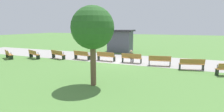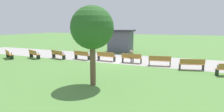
{
  "view_description": "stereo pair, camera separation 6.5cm",
  "coord_description": "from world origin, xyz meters",
  "px_view_note": "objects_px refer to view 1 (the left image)",
  "views": [
    {
      "loc": [
        6.33,
        -16.58,
        3.39
      ],
      "look_at": [
        0.0,
        -1.67,
        0.8
      ],
      "focal_mm": 30.2,
      "sensor_mm": 36.0,
      "label": 1
    },
    {
      "loc": [
        6.39,
        -16.55,
        3.39
      ],
      "look_at": [
        0.0,
        -1.67,
        0.8
      ],
      "focal_mm": 30.2,
      "sensor_mm": 36.0,
      "label": 2
    }
  ],
  "objects_px": {
    "tree_1": "(93,28)",
    "kiosk": "(120,41)",
    "bench_4": "(82,55)",
    "bench_8": "(192,64)",
    "bench_6": "(132,58)",
    "bench_7": "(160,60)",
    "bench_1": "(8,54)",
    "person_seated": "(131,56)",
    "bench_5": "(106,56)",
    "bench_3": "(58,54)",
    "bench_2": "(34,54)"
  },
  "relations": [
    {
      "from": "bench_2",
      "to": "bench_5",
      "type": "bearing_deg",
      "value": 34.56
    },
    {
      "from": "bench_8",
      "to": "tree_1",
      "type": "relative_size",
      "value": 0.43
    },
    {
      "from": "bench_8",
      "to": "tree_1",
      "type": "xyz_separation_m",
      "value": [
        -5.22,
        -6.33,
        2.79
      ]
    },
    {
      "from": "bench_5",
      "to": "bench_1",
      "type": "bearing_deg",
      "value": -161.2
    },
    {
      "from": "bench_7",
      "to": "bench_1",
      "type": "bearing_deg",
      "value": 179.95
    },
    {
      "from": "tree_1",
      "to": "kiosk",
      "type": "xyz_separation_m",
      "value": [
        -3.51,
        13.84,
        -1.79
      ]
    },
    {
      "from": "person_seated",
      "to": "kiosk",
      "type": "height_order",
      "value": "kiosk"
    },
    {
      "from": "person_seated",
      "to": "bench_2",
      "type": "bearing_deg",
      "value": -172.93
    },
    {
      "from": "bench_3",
      "to": "person_seated",
      "type": "distance_m",
      "value": 7.75
    },
    {
      "from": "bench_4",
      "to": "bench_8",
      "type": "height_order",
      "value": "same"
    },
    {
      "from": "bench_5",
      "to": "bench_8",
      "type": "height_order",
      "value": "same"
    },
    {
      "from": "bench_2",
      "to": "tree_1",
      "type": "height_order",
      "value": "tree_1"
    },
    {
      "from": "bench_1",
      "to": "tree_1",
      "type": "xyz_separation_m",
      "value": [
        12.47,
        -4.38,
        2.79
      ]
    },
    {
      "from": "bench_4",
      "to": "person_seated",
      "type": "relative_size",
      "value": 1.6
    },
    {
      "from": "bench_5",
      "to": "bench_6",
      "type": "distance_m",
      "value": 2.61
    },
    {
      "from": "bench_7",
      "to": "bench_6",
      "type": "bearing_deg",
      "value": 164.3
    },
    {
      "from": "person_seated",
      "to": "kiosk",
      "type": "bearing_deg",
      "value": 115.37
    },
    {
      "from": "bench_1",
      "to": "bench_6",
      "type": "height_order",
      "value": "same"
    },
    {
      "from": "bench_6",
      "to": "tree_1",
      "type": "relative_size",
      "value": 0.42
    },
    {
      "from": "bench_2",
      "to": "bench_8",
      "type": "distance_m",
      "value": 15.36
    },
    {
      "from": "bench_2",
      "to": "kiosk",
      "type": "relative_size",
      "value": 0.52
    },
    {
      "from": "bench_7",
      "to": "bench_3",
      "type": "bearing_deg",
      "value": 173.69
    },
    {
      "from": "bench_1",
      "to": "bench_6",
      "type": "distance_m",
      "value": 12.87
    },
    {
      "from": "bench_1",
      "to": "kiosk",
      "type": "distance_m",
      "value": 13.07
    },
    {
      "from": "bench_4",
      "to": "kiosk",
      "type": "relative_size",
      "value": 0.53
    },
    {
      "from": "bench_5",
      "to": "person_seated",
      "type": "xyz_separation_m",
      "value": [
        2.55,
        0.14,
        0.16
      ]
    },
    {
      "from": "person_seated",
      "to": "tree_1",
      "type": "xyz_separation_m",
      "value": [
        -0.03,
        -7.32,
        2.63
      ]
    },
    {
      "from": "bench_7",
      "to": "kiosk",
      "type": "bearing_deg",
      "value": 122.26
    },
    {
      "from": "bench_5",
      "to": "bench_2",
      "type": "bearing_deg",
      "value": -164.33
    },
    {
      "from": "bench_2",
      "to": "bench_6",
      "type": "distance_m",
      "value": 10.34
    },
    {
      "from": "bench_1",
      "to": "bench_5",
      "type": "height_order",
      "value": "same"
    },
    {
      "from": "bench_4",
      "to": "bench_8",
      "type": "xyz_separation_m",
      "value": [
        10.33,
        -0.56,
        0.0
      ]
    },
    {
      "from": "bench_2",
      "to": "bench_5",
      "type": "height_order",
      "value": "same"
    },
    {
      "from": "bench_6",
      "to": "bench_7",
      "type": "bearing_deg",
      "value": -9.41
    },
    {
      "from": "bench_2",
      "to": "person_seated",
      "type": "relative_size",
      "value": 1.59
    },
    {
      "from": "bench_7",
      "to": "bench_8",
      "type": "height_order",
      "value": "same"
    },
    {
      "from": "bench_2",
      "to": "bench_5",
      "type": "xyz_separation_m",
      "value": [
        7.6,
        1.69,
        0.0
      ]
    },
    {
      "from": "bench_2",
      "to": "bench_4",
      "type": "xyz_separation_m",
      "value": [
        5.01,
        1.4,
        0.0
      ]
    },
    {
      "from": "bench_7",
      "to": "tree_1",
      "type": "bearing_deg",
      "value": -120.71
    },
    {
      "from": "bench_8",
      "to": "person_seated",
      "type": "xyz_separation_m",
      "value": [
        -5.19,
        0.99,
        0.16
      ]
    },
    {
      "from": "bench_6",
      "to": "bench_7",
      "type": "xyz_separation_m",
      "value": [
        2.59,
        -0.28,
        0.0
      ]
    },
    {
      "from": "bench_2",
      "to": "kiosk",
      "type": "height_order",
      "value": "kiosk"
    },
    {
      "from": "bench_5",
      "to": "bench_6",
      "type": "xyz_separation_m",
      "value": [
        2.61,
        0.0,
        0.0
      ]
    },
    {
      "from": "bench_1",
      "to": "bench_7",
      "type": "distance_m",
      "value": 15.36
    },
    {
      "from": "bench_1",
      "to": "bench_7",
      "type": "relative_size",
      "value": 0.97
    },
    {
      "from": "person_seated",
      "to": "kiosk",
      "type": "relative_size",
      "value": 0.33
    },
    {
      "from": "bench_2",
      "to": "bench_1",
      "type": "bearing_deg",
      "value": -132.91
    },
    {
      "from": "bench_3",
      "to": "bench_8",
      "type": "distance_m",
      "value": 12.87
    },
    {
      "from": "bench_3",
      "to": "tree_1",
      "type": "height_order",
      "value": "tree_1"
    },
    {
      "from": "bench_8",
      "to": "tree_1",
      "type": "bearing_deg",
      "value": -145.29
    }
  ]
}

